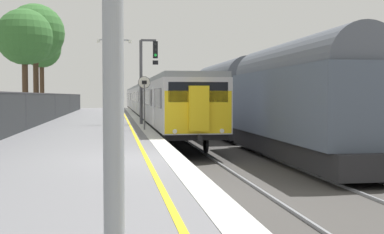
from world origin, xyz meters
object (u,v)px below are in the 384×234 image
signal_gantry (146,71)px  background_tree_back (26,39)px  commuter_train_at_platform (148,100)px  freight_train_adjacent_track (253,96)px  platform_lamp_mid (115,73)px  background_tree_right (41,50)px  background_tree_left (37,35)px  speed_limit_sign (144,96)px

signal_gantry → background_tree_back: 9.33m
commuter_train_at_platform → freight_train_adjacent_track: 24.15m
signal_gantry → freight_train_adjacent_track: bearing=-34.6°
commuter_train_at_platform → platform_lamp_mid: (-3.28, -20.15, 1.73)m
freight_train_adjacent_track → background_tree_right: 27.60m
platform_lamp_mid → background_tree_left: (-5.77, 9.46, 3.26)m
signal_gantry → platform_lamp_mid: 1.81m
speed_limit_sign → background_tree_back: 12.78m
background_tree_left → background_tree_right: (-1.12, 10.15, -0.20)m
commuter_train_at_platform → signal_gantry: size_ratio=12.11×
platform_lamp_mid → freight_train_adjacent_track: bearing=-26.7°
freight_train_adjacent_track → signal_gantry: bearing=145.4°
speed_limit_sign → platform_lamp_mid: 5.19m
speed_limit_sign → background_tree_back: (-7.21, 9.86, 3.74)m
freight_train_adjacent_track → background_tree_left: (-13.05, 13.12, 4.62)m
freight_train_adjacent_track → background_tree_back: 16.14m
commuter_train_at_platform → background_tree_back: size_ratio=8.14×
platform_lamp_mid → background_tree_right: (-6.88, 19.61, 3.06)m
signal_gantry → platform_lamp_mid: (-1.80, -0.13, -0.12)m
commuter_train_at_platform → signal_gantry: signal_gantry is taller
background_tree_back → background_tree_left: bearing=89.9°
speed_limit_sign → platform_lamp_mid: platform_lamp_mid is taller
signal_gantry → background_tree_left: background_tree_left is taller
commuter_train_at_platform → background_tree_left: size_ratio=7.06×
commuter_train_at_platform → background_tree_left: background_tree_left is taller
signal_gantry → speed_limit_sign: size_ratio=1.90×
platform_lamp_mid → background_tree_back: bearing=138.9°
signal_gantry → background_tree_back: bearing=147.0°
speed_limit_sign → background_tree_left: 16.63m
freight_train_adjacent_track → platform_lamp_mid: bearing=153.3°
platform_lamp_mid → background_tree_left: size_ratio=0.59×
commuter_train_at_platform → speed_limit_sign: 25.04m
speed_limit_sign → background_tree_right: 26.17m
platform_lamp_mid → background_tree_right: 21.01m
freight_train_adjacent_track → background_tree_right: size_ratio=3.14×
background_tree_back → platform_lamp_mid: bearing=-41.1°
background_tree_right → background_tree_left: bearing=-83.7°
platform_lamp_mid → background_tree_right: bearing=109.3°
background_tree_left → background_tree_right: bearing=96.3°
speed_limit_sign → background_tree_back: size_ratio=0.35×
background_tree_left → commuter_train_at_platform: bearing=49.8°
signal_gantry → background_tree_back: background_tree_back is taller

